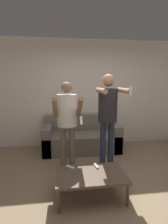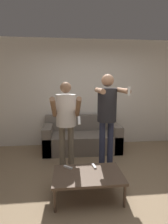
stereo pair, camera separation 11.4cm
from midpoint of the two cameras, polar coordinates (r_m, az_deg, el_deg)
The scene contains 8 objects.
ground_plane at distance 2.98m, azimuth 8.83°, elevation -23.90°, with size 14.00×14.00×0.00m, color #937A5B.
wall_back at distance 4.58m, azimuth 2.59°, elevation 6.06°, with size 6.40×0.06×2.70m.
couch at distance 4.32m, azimuth 0.06°, elevation -8.62°, with size 1.80×0.83×0.82m.
person_standing_left at distance 3.10m, azimuth -4.81°, elevation -1.47°, with size 0.48×0.71×1.65m.
person_standing_right at distance 3.18m, azimuth 8.59°, elevation 0.52°, with size 0.47×0.74×1.78m.
coffee_table at distance 2.66m, azimuth 2.60°, elevation -20.09°, with size 0.99×0.62×0.36m.
remote_near at distance 2.82m, azimuth 4.49°, elevation -17.20°, with size 0.06×0.15×0.02m.
remote_far at distance 2.79m, azimuth -4.05°, elevation -17.52°, with size 0.14×0.12×0.02m.
Camera 2 is at (-0.60, -2.40, 1.65)m, focal length 28.00 mm.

